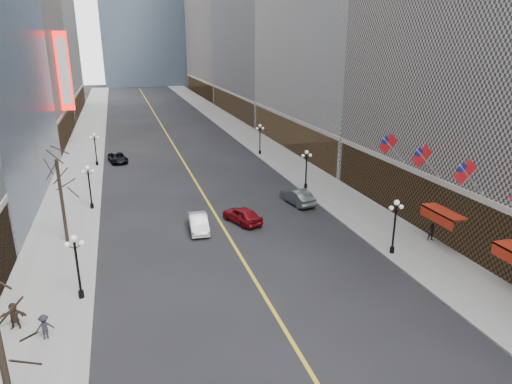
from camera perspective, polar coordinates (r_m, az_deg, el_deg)
sidewalk_east at (r=74.19m, az=1.20°, el=5.55°), size 6.00×230.00×0.15m
sidewalk_west at (r=70.97m, az=-20.90°, el=3.76°), size 6.00×230.00×0.15m
lane_line at (r=80.95m, az=-10.55°, el=6.27°), size 0.25×200.00×0.02m
bldg_east_c at (r=111.88m, az=3.53°, el=22.20°), size 26.60×40.60×48.80m
streetlamp_east_1 at (r=37.66m, az=16.98°, el=-3.49°), size 1.26×0.44×4.52m
streetlamp_east_2 at (r=52.74m, az=6.31°, el=3.36°), size 1.26×0.44×4.52m
streetlamp_east_3 at (r=69.22m, az=0.50°, el=7.03°), size 1.26×0.44×4.52m
streetlamp_west_1 at (r=32.00m, az=-21.51°, el=-7.94°), size 1.26×0.44×4.52m
streetlamp_west_2 at (r=48.86m, az=-20.13°, el=1.13°), size 1.26×0.44×4.52m
streetlamp_west_3 at (r=66.32m, az=-19.47°, el=5.49°), size 1.26×0.44×4.52m
flag_3 at (r=36.19m, az=24.86°, el=2.05°), size 2.87×0.12×2.87m
flag_4 at (r=39.92m, az=20.22°, el=4.00°), size 2.87×0.12×2.87m
flag_5 at (r=43.90m, az=16.38°, el=5.60°), size 2.87×0.12×2.87m
awning_c at (r=40.07m, az=22.16°, el=-2.49°), size 1.40×4.00×0.93m
theatre_marquee at (r=79.33m, az=-22.86°, el=13.71°), size 2.00×0.55×12.00m
tree_west_far at (r=40.47m, az=-23.51°, el=2.25°), size 3.60×3.60×7.92m
car_nb_mid at (r=41.73m, az=-7.20°, el=-3.85°), size 1.90×4.64×1.50m
car_nb_far at (r=68.07m, az=-16.88°, el=4.11°), size 3.03×5.08×1.32m
car_sb_mid at (r=43.16m, az=-1.74°, el=-2.90°), size 3.43×4.96×1.57m
car_sb_far at (r=48.39m, az=5.20°, el=-0.57°), size 2.44×5.08×1.61m
ped_east_walk at (r=41.82m, az=21.17°, el=-4.70°), size 0.81×0.55×1.53m
ped_west_walk at (r=29.61m, az=-24.92°, el=-15.04°), size 1.05×0.60×1.52m
ped_west_far at (r=31.28m, az=-28.01°, el=-13.49°), size 1.61×0.70×1.68m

